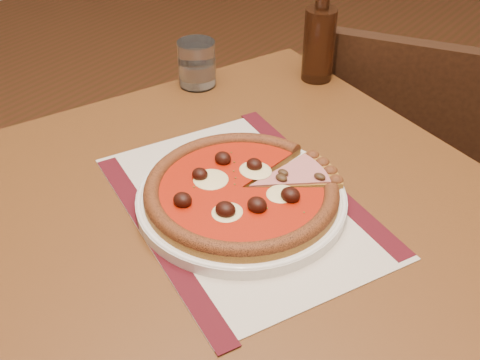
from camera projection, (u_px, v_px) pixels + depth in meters
name	position (u px, v px, depth m)	size (l,w,h in m)	color
table	(232.00, 251.00, 0.97)	(1.02, 1.02, 0.75)	brown
chair_far	(405.00, 164.00, 1.47)	(0.49, 0.49, 0.83)	black
placemat	(241.00, 205.00, 0.90)	(0.44, 0.31, 0.00)	beige
plate	(241.00, 200.00, 0.90)	(0.31, 0.31, 0.02)	white
pizza	(241.00, 189.00, 0.89)	(0.29, 0.29, 0.04)	#A17126
ham_slice	(304.00, 180.00, 0.91)	(0.11, 0.14, 0.02)	#A17126
water_glass	(197.00, 64.00, 1.19)	(0.07, 0.07, 0.09)	white
bottle	(319.00, 41.00, 1.19)	(0.06, 0.06, 0.21)	#361A0D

